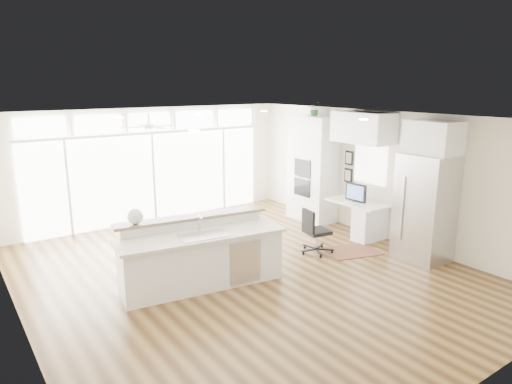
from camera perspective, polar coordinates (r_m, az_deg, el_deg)
floor at (r=8.13m, az=-1.31°, el=-10.17°), size 7.00×8.00×0.02m
ceiling at (r=7.47m, az=-1.42°, el=9.24°), size 7.00×8.00×0.02m
wall_back at (r=11.16m, az=-12.94°, el=3.32°), size 7.00×0.04×2.70m
wall_front at (r=5.06m, az=25.27°, el=-9.95°), size 7.00×0.04×2.70m
wall_left at (r=6.50m, az=-27.99°, el=-5.17°), size 0.04×8.00×2.70m
wall_right at (r=10.02m, az=15.48°, el=2.05°), size 0.04×8.00×2.70m
glass_wall at (r=11.16m, az=-12.74°, el=1.77°), size 5.80×0.06×2.08m
transom_row at (r=10.98m, az=-13.10°, el=8.58°), size 5.90×0.06×0.40m
desk_window at (r=10.14m, az=14.10°, el=3.41°), size 0.04×0.85×0.85m
ceiling_fan at (r=9.73m, az=-13.28°, el=8.57°), size 1.16×1.16×0.32m
recessed_lights at (r=7.64m, az=-2.27°, el=9.17°), size 3.40×3.00×0.02m
oven_cabinet at (r=11.02m, az=7.12°, el=2.90°), size 0.64×1.20×2.50m
desk_nook at (r=10.17m, az=12.51°, el=-3.26°), size 0.72×1.30×0.76m
upper_cabinets at (r=9.82m, az=13.25°, el=7.86°), size 0.64×1.30×0.64m
refrigerator at (r=9.01m, az=20.37°, el=-1.86°), size 0.76×0.90×2.00m
fridge_cabinet at (r=8.83m, az=21.29°, el=6.38°), size 0.64×0.90×0.60m
framed_photos at (r=10.58m, az=11.52°, el=3.12°), size 0.06×0.22×0.80m
kitchen_island at (r=7.52m, az=-6.73°, el=-7.76°), size 2.85×1.41×1.08m
rug at (r=9.31m, az=11.90°, el=-7.23°), size 1.17×0.98×0.01m
office_chair at (r=8.99m, az=7.65°, el=-4.87°), size 0.52×0.50×0.88m
fishbowl at (r=7.43m, az=-14.85°, el=-2.95°), size 0.26×0.26×0.25m
monitor at (r=9.96m, az=12.37°, el=-0.04°), size 0.12×0.53×0.44m
keyboard at (r=9.88m, az=11.64°, el=-1.37°), size 0.15×0.30×0.01m
potted_plant at (r=10.85m, az=7.33°, el=10.08°), size 0.33×0.36×0.26m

